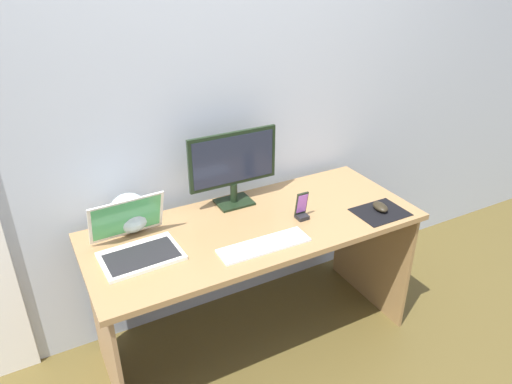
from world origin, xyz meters
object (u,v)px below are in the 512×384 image
Objects in this scene: laptop at (136,243)px; mouse at (380,207)px; monitor at (233,165)px; fishbowl at (130,213)px; phone_in_dock at (302,209)px; keyboard_external at (264,245)px.

laptop is 1.19m from mouse.
laptop is at bearing -160.82° from monitor.
monitor is 2.48× the size of fishbowl.
monitor is 0.76m from mouse.
phone_in_dock is (0.75, -0.28, -0.04)m from fishbowl.
monitor is at bearing 19.18° from laptop.
fishbowl is at bearing 81.86° from laptop.
phone_in_dock is at bearing -52.56° from monitor.
laptop reaches higher than fishbowl.
phone_in_dock is (0.28, 0.13, 0.04)m from keyboard_external.
phone_in_dock is at bearing 25.43° from keyboard_external.
keyboard_external is (-0.06, -0.41, -0.21)m from monitor.
fishbowl is 0.45× the size of keyboard_external.
laptop is at bearing 173.14° from phone_in_dock.
laptop is (-0.56, -0.19, -0.17)m from monitor.
monitor is at bearing 0.49° from fishbowl.
keyboard_external is at bearing -170.18° from mouse.
fishbowl is 1.87× the size of mouse.
monitor reaches higher than mouse.
monitor is at bearing 155.35° from mouse.
phone_in_dock is (0.78, -0.09, 0.00)m from laptop.
keyboard_external is at bearing -40.82° from fishbowl.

